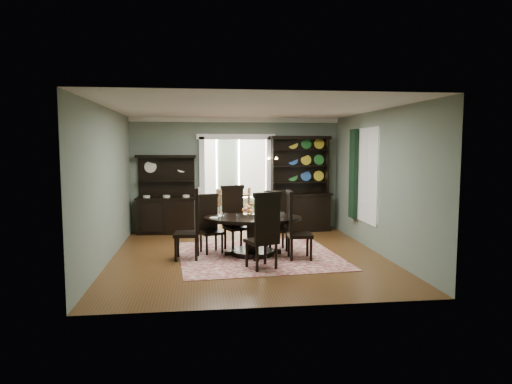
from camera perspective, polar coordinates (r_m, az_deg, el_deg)
The scene contains 19 objects.
room at distance 9.24m, azimuth -1.04°, elevation 1.56°, with size 5.51×6.01×3.01m.
parlor at distance 14.71m, azimuth -3.32°, elevation 2.86°, with size 3.51×3.50×3.01m.
doorway_trim at distance 12.18m, azimuth -2.52°, elevation 2.75°, with size 2.08×0.25×2.57m.
right_window at distance 10.72m, azimuth 12.91°, elevation 2.12°, with size 0.15×1.47×2.12m.
wall_sconce at distance 12.13m, azimuth 2.02°, elevation 4.03°, with size 0.27×0.21×0.21m.
rug at distance 9.51m, azimuth 0.31°, elevation -7.91°, with size 3.20×3.10×0.01m, color maroon.
dining_table at distance 9.45m, azimuth -0.40°, elevation -4.59°, with size 2.15×2.06×0.80m.
centerpiece at distance 9.45m, azimuth -0.90°, elevation -2.66°, with size 1.54×0.99×0.25m.
chair_far_left at distance 9.74m, azimuth -5.84°, elevation -3.73°, with size 0.58×0.57×1.24m.
chair_far_mid at distance 9.95m, azimuth -2.69°, elevation -3.01°, with size 0.66×0.65×1.40m.
chair_far_right at distance 9.94m, azimuth 2.48°, elevation -3.37°, with size 0.50×0.47×1.29m.
chair_end_left at distance 9.15m, azimuth -7.92°, elevation -3.72°, with size 0.54×0.56×1.44m.
chair_end_right at distance 9.09m, azimuth 4.79°, elevation -3.94°, with size 0.51×0.53×1.38m.
chair_near at distance 8.28m, azimuth 1.08°, elevation -4.66°, with size 0.68×0.66×1.44m.
sideboard at distance 12.01m, azimuth -11.09°, elevation -1.75°, with size 1.57×0.65×2.03m.
welsh_dresser at distance 12.22m, azimuth 5.53°, elevation -0.57°, with size 1.66×0.73×2.52m.
parlor_table at distance 13.84m, azimuth -2.68°, elevation -1.40°, with size 0.88×0.88×0.82m.
parlor_chair_left at distance 13.94m, azimuth -5.09°, elevation -1.47°, with size 0.44×0.43×0.95m.
parlor_chair_right at distance 14.18m, azimuth -0.41°, elevation -1.28°, with size 0.44×0.43×0.97m.
Camera 1 is at (-0.98, -9.12, 2.25)m, focal length 32.00 mm.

